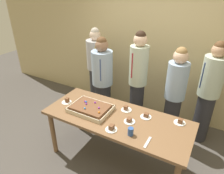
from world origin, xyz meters
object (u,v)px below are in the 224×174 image
party_table (117,122)px  drink_cup_nearest (131,131)px  person_green_shirt_behind (174,95)px  person_striped_tie_right (103,82)px  plated_slice_near_left (180,122)px  cake_server_utensil (148,142)px  plated_slice_center_back (129,121)px  person_serving_front (138,81)px  plated_slice_far_right (111,128)px  plated_slice_far_left (126,109)px  person_left_edge_reaching (208,93)px  plated_slice_center_front (67,101)px  person_far_right_suit (96,70)px  plated_slice_near_right (146,116)px  sheet_cake (91,108)px

party_table → drink_cup_nearest: (0.31, -0.24, 0.14)m
person_green_shirt_behind → person_striped_tie_right: 1.23m
plated_slice_near_left → person_striped_tie_right: person_striped_tie_right is taller
cake_server_utensil → plated_slice_near_left: bearing=66.3°
plated_slice_center_back → person_serving_front: bearing=106.7°
plated_slice_far_right → person_serving_front: 1.18m
plated_slice_far_left → person_left_edge_reaching: 1.33m
plated_slice_center_front → plated_slice_center_back: plated_slice_center_front is taller
person_far_right_suit → plated_slice_center_back: bearing=18.8°
party_table → person_serving_front: 0.93m
person_striped_tie_right → party_table: bearing=23.6°
drink_cup_nearest → plated_slice_near_right: bearing=85.3°
cake_server_utensil → person_green_shirt_behind: size_ratio=0.12×
person_far_right_suit → person_left_edge_reaching: (2.04, 0.04, 0.01)m
party_table → person_green_shirt_behind: person_green_shirt_behind is taller
person_left_edge_reaching → person_far_right_suit: bearing=-38.5°
drink_cup_nearest → person_serving_front: person_serving_front is taller
sheet_cake → plated_slice_far_left: 0.51m
person_green_shirt_behind → person_far_right_suit: (-1.58, 0.21, 0.02)m
plated_slice_far_right → person_green_shirt_behind: (0.49, 1.14, 0.04)m
cake_server_utensil → party_table: bearing=153.8°
person_striped_tie_right → cake_server_utensil: bearing=31.5°
cake_server_utensil → person_left_edge_reaching: 1.47m
plated_slice_near_left → person_striped_tie_right: 1.51m
plated_slice_center_front → plated_slice_far_left: bearing=16.1°
plated_slice_far_left → plated_slice_center_front: bearing=-163.9°
plated_slice_center_back → drink_cup_nearest: bearing=-62.0°
person_serving_front → plated_slice_far_right: bearing=26.0°
party_table → plated_slice_center_front: 0.84m
party_table → person_serving_front: (-0.08, 0.89, 0.25)m
plated_slice_near_left → party_table: bearing=-160.3°
plated_slice_far_left → person_green_shirt_behind: (0.52, 0.66, 0.04)m
sheet_cake → person_far_right_suit: bearing=119.3°
plated_slice_center_front → plated_slice_near_right: bearing=11.1°
plated_slice_near_right → person_striped_tie_right: size_ratio=0.09×
plated_slice_near_left → plated_slice_near_right: (-0.43, -0.09, -0.00)m
plated_slice_center_back → plated_slice_near_right: bearing=53.1°
plated_slice_far_right → cake_server_utensil: plated_slice_far_right is taller
sheet_cake → plated_slice_far_right: size_ratio=3.83×
sheet_cake → person_far_right_suit: person_far_right_suit is taller
plated_slice_far_right → person_green_shirt_behind: 1.24m
plated_slice_far_left → person_serving_front: (-0.12, 0.68, 0.13)m
person_serving_front → person_left_edge_reaching: size_ratio=1.04×
person_green_shirt_behind → person_serving_front: bearing=-46.0°
cake_server_utensil → plated_slice_center_front: bearing=170.9°
person_serving_front → drink_cup_nearest: bearing=37.9°
plated_slice_near_right → person_striped_tie_right: 1.14m
plated_slice_near_right → person_green_shirt_behind: person_green_shirt_behind is taller
plated_slice_near_right → person_far_right_suit: person_far_right_suit is taller
plated_slice_far_right → person_striped_tie_right: person_striped_tie_right is taller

